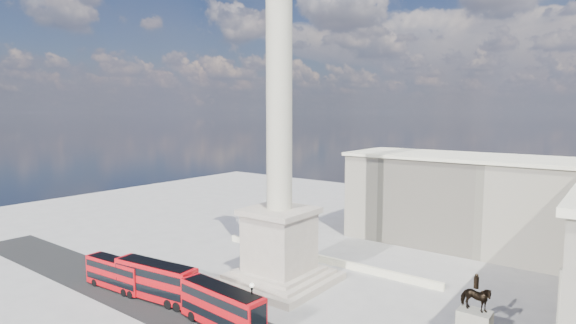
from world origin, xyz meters
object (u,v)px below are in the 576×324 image
(red_bus_e, at_px, (117,273))
(pedestrian_crossing, at_px, (254,314))
(red_bus_b, at_px, (222,307))
(victorian_lamp, at_px, (252,305))
(red_bus_a, at_px, (156,280))
(nelsons_column, at_px, (279,194))

(red_bus_e, distance_m, pedestrian_crossing, 22.01)
(red_bus_b, distance_m, victorian_lamp, 4.11)
(red_bus_a, height_order, pedestrian_crossing, red_bus_a)
(red_bus_a, bearing_deg, victorian_lamp, -5.90)
(nelsons_column, bearing_deg, red_bus_a, -121.60)
(red_bus_a, xyz_separation_m, red_bus_e, (-7.27, -1.07, -0.38))
(red_bus_e, bearing_deg, pedestrian_crossing, 6.40)
(red_bus_a, relative_size, red_bus_b, 1.05)
(nelsons_column, distance_m, pedestrian_crossing, 17.45)
(victorian_lamp, distance_m, pedestrian_crossing, 4.26)
(red_bus_a, xyz_separation_m, victorian_lamp, (16.35, 0.36, 0.94))
(nelsons_column, bearing_deg, red_bus_e, -136.09)
(nelsons_column, relative_size, red_bus_e, 4.68)
(red_bus_b, height_order, victorian_lamp, victorian_lamp)
(nelsons_column, height_order, victorian_lamp, nelsons_column)
(nelsons_column, bearing_deg, victorian_lamp, -62.39)
(nelsons_column, distance_m, red_bus_b, 18.44)
(red_bus_a, xyz_separation_m, pedestrian_crossing, (14.31, 3.03, -1.67))
(red_bus_a, relative_size, red_bus_e, 1.17)
(red_bus_a, height_order, red_bus_e, red_bus_a)
(red_bus_a, xyz_separation_m, red_bus_b, (12.43, -0.29, -0.10))
(red_bus_a, bearing_deg, nelsons_column, 51.25)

